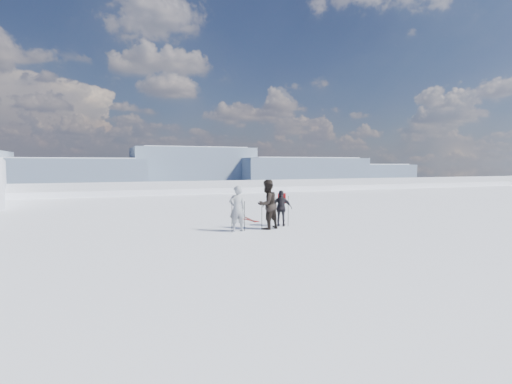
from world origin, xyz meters
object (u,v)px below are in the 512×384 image
at_px(skier_pack, 281,208).
at_px(skier_dark, 267,204).
at_px(skier_grey, 237,209).
at_px(skis_loose, 249,220).

bearing_deg(skier_pack, skier_dark, 58.42).
bearing_deg(skier_dark, skier_grey, -20.93).
relative_size(skier_grey, skier_dark, 0.89).
distance_m(skier_grey, skier_dark, 1.31).
bearing_deg(skis_loose, skier_dark, -95.33).
distance_m(skier_grey, skis_loose, 3.34).
bearing_deg(skier_pack, skis_loose, -45.56).
bearing_deg(skier_pack, skier_grey, 43.68).
distance_m(skier_dark, skier_pack, 1.00).
height_order(skier_dark, skier_pack, skier_dark).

